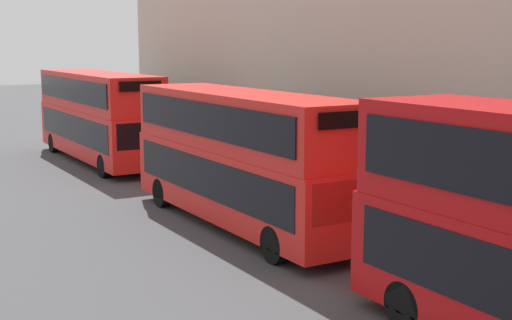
{
  "coord_description": "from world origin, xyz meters",
  "views": [
    {
      "loc": [
        -8.88,
        -0.13,
        5.64
      ],
      "look_at": [
        0.48,
        15.93,
        2.58
      ],
      "focal_mm": 50.0,
      "sensor_mm": 36.0,
      "label": 1
    }
  ],
  "objects": [
    {
      "name": "bus_second_in_queue",
      "position": [
        1.6,
        18.69,
        2.31
      ],
      "size": [
        2.59,
        10.65,
        4.17
      ],
      "color": "red",
      "rests_on": "ground"
    },
    {
      "name": "bus_third_in_queue",
      "position": [
        1.6,
        32.77,
        2.35
      ],
      "size": [
        2.59,
        11.38,
        4.25
      ],
      "color": "red",
      "rests_on": "ground"
    }
  ]
}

